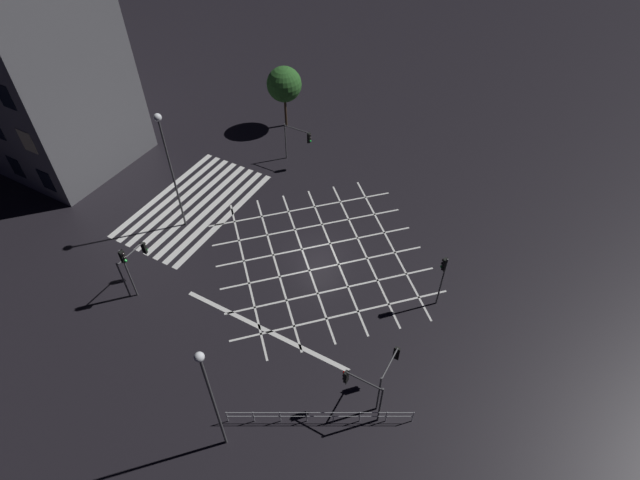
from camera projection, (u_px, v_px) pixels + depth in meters
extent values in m
plane|color=black|center=(320.00, 257.00, 36.03)|extent=(200.00, 200.00, 0.00)
cube|color=silver|center=(226.00, 218.00, 38.94)|extent=(12.10, 0.50, 0.01)
cube|color=silver|center=(217.00, 214.00, 39.25)|extent=(12.10, 0.50, 0.01)
cube|color=silver|center=(208.00, 210.00, 39.56)|extent=(12.10, 0.50, 0.01)
cube|color=silver|center=(199.00, 207.00, 39.87)|extent=(12.10, 0.50, 0.01)
cube|color=silver|center=(190.00, 203.00, 40.18)|extent=(12.10, 0.50, 0.01)
cube|color=silver|center=(181.00, 200.00, 40.49)|extent=(12.10, 0.50, 0.01)
cube|color=silver|center=(173.00, 196.00, 40.80)|extent=(12.10, 0.50, 0.01)
cube|color=silver|center=(164.00, 193.00, 41.12)|extent=(12.10, 0.50, 0.01)
cube|color=silver|center=(246.00, 272.00, 35.00)|extent=(10.55, 10.55, 0.01)
cube|color=silver|center=(302.00, 209.00, 39.68)|extent=(10.55, 10.55, 0.01)
cube|color=silver|center=(276.00, 266.00, 35.41)|extent=(10.55, 10.55, 0.01)
cube|color=silver|center=(309.00, 227.00, 38.22)|extent=(10.55, 10.55, 0.01)
cube|color=silver|center=(306.00, 260.00, 35.82)|extent=(10.55, 10.55, 0.01)
cube|color=silver|center=(316.00, 246.00, 36.76)|extent=(10.55, 10.55, 0.01)
cube|color=silver|center=(334.00, 254.00, 36.23)|extent=(10.55, 10.55, 0.01)
cube|color=silver|center=(324.00, 267.00, 35.30)|extent=(10.55, 10.55, 0.01)
cube|color=silver|center=(362.00, 248.00, 36.65)|extent=(10.55, 10.55, 0.01)
cube|color=silver|center=(333.00, 290.00, 33.84)|extent=(10.55, 10.55, 0.01)
cube|color=silver|center=(390.00, 242.00, 37.06)|extent=(10.55, 10.55, 0.01)
cube|color=silver|center=(342.00, 315.00, 32.38)|extent=(10.55, 10.55, 0.01)
cube|color=silver|center=(264.00, 329.00, 31.59)|extent=(0.30, 12.10, 0.01)
cube|color=black|center=(16.00, 167.00, 40.27)|extent=(0.06, 1.40, 1.80)
cube|color=black|center=(46.00, 181.00, 39.04)|extent=(0.06, 1.40, 1.80)
cube|color=beige|center=(27.00, 142.00, 36.47)|extent=(0.06, 1.40, 1.80)
cube|color=black|center=(5.00, 97.00, 33.90)|extent=(0.06, 1.40, 1.80)
cylinder|color=#424244|center=(379.00, 394.00, 26.66)|extent=(0.11, 0.11, 3.37)
cylinder|color=#424244|center=(390.00, 364.00, 26.23)|extent=(2.13, 0.09, 0.09)
cube|color=black|center=(397.00, 353.00, 27.20)|extent=(0.16, 0.28, 0.90)
sphere|color=black|center=(398.00, 348.00, 27.06)|extent=(0.18, 0.18, 0.18)
sphere|color=orange|center=(398.00, 351.00, 27.27)|extent=(0.18, 0.18, 0.18)
sphere|color=black|center=(397.00, 354.00, 27.48)|extent=(0.18, 0.18, 0.18)
cube|color=black|center=(396.00, 354.00, 27.15)|extent=(0.02, 0.36, 0.98)
cylinder|color=#424244|center=(129.00, 274.00, 32.02)|extent=(0.11, 0.11, 4.34)
cube|color=black|center=(123.00, 257.00, 30.78)|extent=(0.28, 0.16, 0.90)
sphere|color=black|center=(123.00, 254.00, 30.53)|extent=(0.18, 0.18, 0.18)
sphere|color=black|center=(124.00, 257.00, 30.75)|extent=(0.18, 0.18, 0.18)
sphere|color=green|center=(126.00, 261.00, 30.96)|extent=(0.18, 0.18, 0.18)
cube|color=black|center=(122.00, 256.00, 30.81)|extent=(0.36, 0.02, 0.98)
cylinder|color=#424244|center=(286.00, 141.00, 43.29)|extent=(0.11, 0.11, 3.49)
cylinder|color=#424244|center=(297.00, 129.00, 41.75)|extent=(0.09, 2.39, 0.09)
cube|color=black|center=(309.00, 138.00, 41.65)|extent=(0.28, 0.16, 0.90)
sphere|color=black|center=(310.00, 135.00, 41.40)|extent=(0.18, 0.18, 0.18)
sphere|color=black|center=(310.00, 138.00, 41.61)|extent=(0.18, 0.18, 0.18)
sphere|color=green|center=(310.00, 141.00, 41.83)|extent=(0.18, 0.18, 0.18)
cube|color=black|center=(308.00, 138.00, 41.68)|extent=(0.36, 0.02, 0.98)
cylinder|color=#424244|center=(380.00, 405.00, 26.15)|extent=(0.11, 0.11, 3.49)
cylinder|color=#424244|center=(364.00, 381.00, 25.38)|extent=(0.09, 2.07, 0.09)
cube|color=black|center=(346.00, 377.00, 26.05)|extent=(0.28, 0.16, 0.90)
sphere|color=red|center=(344.00, 373.00, 25.88)|extent=(0.18, 0.18, 0.18)
sphere|color=black|center=(344.00, 376.00, 26.09)|extent=(0.18, 0.18, 0.18)
sphere|color=black|center=(344.00, 379.00, 26.31)|extent=(0.18, 0.18, 0.18)
cube|color=black|center=(347.00, 377.00, 26.02)|extent=(0.36, 0.02, 0.98)
cylinder|color=#424244|center=(442.00, 282.00, 31.54)|extent=(0.11, 0.11, 4.30)
cube|color=black|center=(444.00, 264.00, 30.41)|extent=(0.28, 0.16, 0.90)
sphere|color=black|center=(443.00, 260.00, 30.24)|extent=(0.18, 0.18, 0.18)
sphere|color=black|center=(442.00, 263.00, 30.45)|extent=(0.18, 0.18, 0.18)
sphere|color=green|center=(441.00, 267.00, 30.66)|extent=(0.18, 0.18, 0.18)
cube|color=black|center=(445.00, 265.00, 30.38)|extent=(0.36, 0.02, 0.98)
cylinder|color=#424244|center=(124.00, 280.00, 32.34)|extent=(0.11, 0.11, 3.24)
cylinder|color=#424244|center=(130.00, 254.00, 31.99)|extent=(2.25, 0.09, 0.09)
cube|color=black|center=(144.00, 248.00, 33.00)|extent=(0.16, 0.28, 0.90)
sphere|color=black|center=(144.00, 243.00, 32.86)|extent=(0.18, 0.18, 0.18)
sphere|color=black|center=(145.00, 247.00, 33.07)|extent=(0.18, 0.18, 0.18)
sphere|color=green|center=(146.00, 250.00, 33.28)|extent=(0.18, 0.18, 0.18)
cube|color=black|center=(143.00, 249.00, 32.95)|extent=(0.02, 0.36, 0.98)
cylinder|color=#424244|center=(173.00, 177.00, 35.16)|extent=(0.14, 0.14, 9.23)
sphere|color=white|center=(158.00, 117.00, 31.77)|extent=(0.53, 0.53, 0.53)
cylinder|color=#424244|center=(215.00, 406.00, 23.60)|extent=(0.14, 0.14, 8.28)
sphere|color=white|center=(199.00, 357.00, 20.57)|extent=(0.46, 0.46, 0.46)
cylinder|color=#38281C|center=(286.00, 111.00, 47.21)|extent=(0.24, 0.24, 3.08)
sphere|color=#285B23|center=(284.00, 84.00, 45.26)|extent=(3.20, 3.20, 3.20)
cylinder|color=#9EA0A5|center=(227.00, 417.00, 26.97)|extent=(0.05, 0.05, 1.05)
cylinder|color=#9EA0A5|center=(254.00, 417.00, 26.97)|extent=(0.05, 0.05, 1.05)
cylinder|color=#9EA0A5|center=(280.00, 417.00, 26.97)|extent=(0.05, 0.05, 1.05)
cylinder|color=#9EA0A5|center=(307.00, 417.00, 26.97)|extent=(0.05, 0.05, 1.05)
cylinder|color=#9EA0A5|center=(333.00, 417.00, 26.97)|extent=(0.05, 0.05, 1.05)
cylinder|color=#9EA0A5|center=(360.00, 417.00, 26.97)|extent=(0.05, 0.05, 1.05)
cylinder|color=#9EA0A5|center=(386.00, 417.00, 26.97)|extent=(0.05, 0.05, 1.05)
cylinder|color=#9EA0A5|center=(413.00, 417.00, 26.97)|extent=(0.05, 0.05, 1.05)
cylinder|color=#9EA0A5|center=(320.00, 413.00, 26.63)|extent=(4.95, 8.79, 0.04)
cylinder|color=#9EA0A5|center=(320.00, 416.00, 26.94)|extent=(4.95, 8.79, 0.04)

